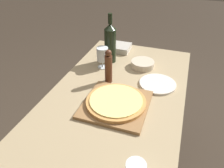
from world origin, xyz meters
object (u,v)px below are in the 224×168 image
Objects in this scene: pepper_mill at (108,67)px; wine_glass at (102,55)px; pizza at (116,101)px; small_bowl at (143,64)px; wine_bottle at (110,43)px.

pepper_mill is 1.48× the size of wine_glass.
pizza is 2.01× the size of small_bowl.
pepper_mill reaches higher than wine_glass.
wine_bottle is (-0.19, 0.46, 0.11)m from pizza.
wine_bottle is at bearing 79.54° from wine_glass.
pizza is at bearing -95.46° from small_bowl.
pizza is 0.93× the size of wine_bottle.
pepper_mill is at bearing -72.82° from wine_bottle.
wine_glass is 0.28m from small_bowl.
small_bowl is at bearing 84.54° from pizza.
pepper_mill is (0.08, -0.26, -0.04)m from wine_bottle.
wine_glass reaches higher than small_bowl.
pizza is 0.25m from pepper_mill.
wine_bottle reaches higher than pepper_mill.
pepper_mill is 0.18m from wine_glass.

